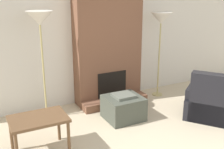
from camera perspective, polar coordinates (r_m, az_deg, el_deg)
wall_back at (r=5.60m, az=-1.75°, el=7.93°), size 7.21×0.06×2.60m
fireplace at (r=5.42m, az=-0.76°, el=7.02°), size 1.33×0.61×2.60m
ottoman at (r=4.91m, az=2.33°, el=-6.70°), size 0.63×0.58×0.46m
armchair at (r=5.29m, az=19.65°, el=-5.39°), size 1.27×1.24×0.88m
side_table at (r=3.96m, az=-14.72°, el=-9.38°), size 0.76×0.54×0.54m
floor_lamp_left at (r=4.71m, az=-14.46°, el=10.30°), size 0.44×0.44×1.85m
floor_lamp_right at (r=5.76m, az=9.90°, el=10.69°), size 0.44×0.44×1.74m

